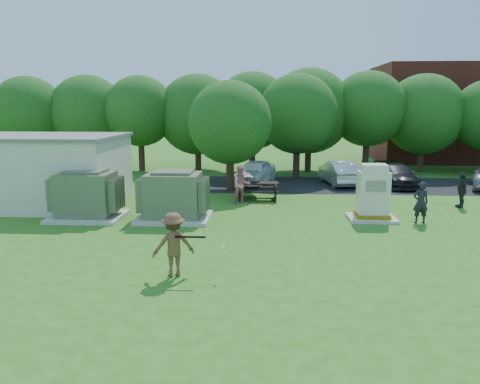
# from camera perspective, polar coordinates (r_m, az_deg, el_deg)

# --- Properties ---
(ground) EXTENTS (120.00, 120.00, 0.00)m
(ground) POSITION_cam_1_polar(r_m,az_deg,el_deg) (15.21, -0.89, -7.61)
(ground) COLOR #2D6619
(ground) RESTS_ON ground
(service_building) EXTENTS (10.00, 5.00, 3.20)m
(service_building) POSITION_cam_1_polar(r_m,az_deg,el_deg) (24.78, -25.87, 2.24)
(service_building) COLOR beige
(service_building) RESTS_ON ground
(service_building_roof) EXTENTS (10.20, 5.20, 0.15)m
(service_building_roof) POSITION_cam_1_polar(r_m,az_deg,el_deg) (24.62, -26.19, 6.09)
(service_building_roof) COLOR slate
(service_building_roof) RESTS_ON service_building
(brick_building) EXTENTS (15.00, 8.00, 8.00)m
(brick_building) POSITION_cam_1_polar(r_m,az_deg,el_deg) (44.73, 25.90, 8.61)
(brick_building) COLOR maroon
(brick_building) RESTS_ON ground
(parking_strip) EXTENTS (20.00, 6.00, 0.01)m
(parking_strip) POSITION_cam_1_polar(r_m,az_deg,el_deg) (28.92, 15.13, 0.80)
(parking_strip) COLOR #232326
(parking_strip) RESTS_ON ground
(transformer_left) EXTENTS (3.00, 2.40, 2.07)m
(transformer_left) POSITION_cam_1_polar(r_m,az_deg,el_deg) (20.72, -18.17, -0.45)
(transformer_left) COLOR beige
(transformer_left) RESTS_ON ground
(transformer_right) EXTENTS (3.00, 2.40, 2.07)m
(transformer_right) POSITION_cam_1_polar(r_m,az_deg,el_deg) (19.67, -8.08, -0.59)
(transformer_right) COLOR beige
(transformer_right) RESTS_ON ground
(generator_cabinet) EXTENTS (1.93, 1.58, 2.35)m
(generator_cabinet) POSITION_cam_1_polar(r_m,az_deg,el_deg) (20.17, 15.88, -0.45)
(generator_cabinet) COLOR beige
(generator_cabinet) RESTS_ON ground
(picnic_table) EXTENTS (2.06, 1.54, 0.88)m
(picnic_table) POSITION_cam_1_polar(r_m,az_deg,el_deg) (23.73, 2.19, 0.40)
(picnic_table) COLOR black
(picnic_table) RESTS_ON ground
(batter) EXTENTS (1.34, 1.06, 1.82)m
(batter) POSITION_cam_1_polar(r_m,az_deg,el_deg) (13.26, -8.12, -6.36)
(batter) COLOR brown
(batter) RESTS_ON ground
(person_by_generator) EXTENTS (0.64, 0.44, 1.71)m
(person_by_generator) POSITION_cam_1_polar(r_m,az_deg,el_deg) (20.27, 21.16, -1.20)
(person_by_generator) COLOR black
(person_by_generator) RESTS_ON ground
(person_at_picnic) EXTENTS (1.07, 0.95, 1.84)m
(person_at_picnic) POSITION_cam_1_polar(r_m,az_deg,el_deg) (22.65, 0.17, 0.87)
(person_at_picnic) COLOR pink
(person_at_picnic) RESTS_ON ground
(person_walking_right) EXTENTS (0.44, 0.98, 1.64)m
(person_walking_right) POSITION_cam_1_polar(r_m,az_deg,el_deg) (24.11, 25.39, 0.20)
(person_walking_right) COLOR #26262B
(person_walking_right) RESTS_ON ground
(car_white) EXTENTS (2.89, 4.56, 1.45)m
(car_white) POSITION_cam_1_polar(r_m,az_deg,el_deg) (28.34, 1.84, 2.44)
(car_white) COLOR white
(car_white) RESTS_ON ground
(car_silver_a) EXTENTS (2.15, 4.51, 1.43)m
(car_silver_a) POSITION_cam_1_polar(r_m,az_deg,el_deg) (28.80, 11.98, 2.32)
(car_silver_a) COLOR silver
(car_silver_a) RESTS_ON ground
(car_dark) EXTENTS (2.01, 4.56, 1.30)m
(car_dark) POSITION_cam_1_polar(r_m,az_deg,el_deg) (29.12, 18.50, 1.97)
(car_dark) COLOR black
(car_dark) RESTS_ON ground
(batting_equipment) EXTENTS (1.37, 0.21, 0.39)m
(batting_equipment) POSITION_cam_1_polar(r_m,az_deg,el_deg) (12.93, -5.65, -5.68)
(batting_equipment) COLOR black
(batting_equipment) RESTS_ON ground
(tree_row) EXTENTS (41.30, 13.30, 7.30)m
(tree_row) POSITION_cam_1_polar(r_m,az_deg,el_deg) (32.92, 4.59, 9.55)
(tree_row) COLOR #47301E
(tree_row) RESTS_ON ground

